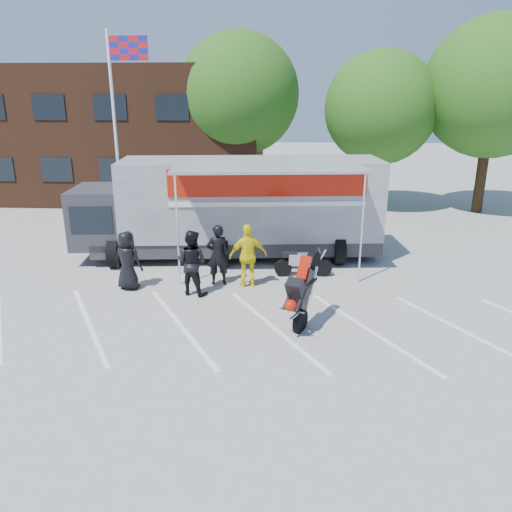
# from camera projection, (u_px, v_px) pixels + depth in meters

# --- Properties ---
(ground) EXTENTS (100.00, 100.00, 0.00)m
(ground) POSITION_uv_depth(u_px,v_px,m) (265.00, 347.00, 11.70)
(ground) COLOR #A3A39E
(ground) RESTS_ON ground
(parking_bay_lines) EXTENTS (18.09, 13.33, 0.01)m
(parking_bay_lines) POSITION_uv_depth(u_px,v_px,m) (267.00, 328.00, 12.65)
(parking_bay_lines) COLOR white
(parking_bay_lines) RESTS_ON ground
(office_building) EXTENTS (18.00, 8.00, 7.00)m
(office_building) POSITION_uv_depth(u_px,v_px,m) (101.00, 133.00, 28.21)
(office_building) COLOR #4C2A18
(office_building) RESTS_ON ground
(flagpole) EXTENTS (1.61, 0.12, 8.00)m
(flagpole) POSITION_uv_depth(u_px,v_px,m) (120.00, 109.00, 19.94)
(flagpole) COLOR white
(flagpole) RESTS_ON ground
(tree_left) EXTENTS (6.12, 6.12, 8.64)m
(tree_left) POSITION_uv_depth(u_px,v_px,m) (239.00, 95.00, 25.24)
(tree_left) COLOR #382314
(tree_left) RESTS_ON ground
(tree_mid) EXTENTS (5.44, 5.44, 7.68)m
(tree_mid) POSITION_uv_depth(u_px,v_px,m) (381.00, 108.00, 24.11)
(tree_mid) COLOR #382314
(tree_mid) RESTS_ON ground
(tree_right) EXTENTS (6.46, 6.46, 9.12)m
(tree_right) POSITION_uv_depth(u_px,v_px,m) (494.00, 88.00, 23.07)
(tree_right) COLOR #382314
(tree_right) RESTS_ON ground
(transporter_truck) EXTENTS (11.42, 6.29, 3.49)m
(transporter_truck) POSITION_uv_depth(u_px,v_px,m) (238.00, 256.00, 18.22)
(transporter_truck) COLOR #9C9FA4
(transporter_truck) RESTS_ON ground
(parked_motorcycle) EXTENTS (1.93, 0.73, 0.99)m
(parked_motorcycle) POSITION_uv_depth(u_px,v_px,m) (303.00, 276.00, 16.21)
(parked_motorcycle) COLOR #A6A7AB
(parked_motorcycle) RESTS_ON ground
(stunt_bike_rider) EXTENTS (1.51, 1.97, 2.10)m
(stunt_bike_rider) POSITION_uv_depth(u_px,v_px,m) (310.00, 321.00, 13.06)
(stunt_bike_rider) COLOR black
(stunt_bike_rider) RESTS_ON ground
(spectator_leather_a) EXTENTS (0.99, 0.77, 1.80)m
(spectator_leather_a) POSITION_uv_depth(u_px,v_px,m) (128.00, 260.00, 14.92)
(spectator_leather_a) COLOR black
(spectator_leather_a) RESTS_ON ground
(spectator_leather_b) EXTENTS (0.79, 0.62, 1.89)m
(spectator_leather_b) POSITION_uv_depth(u_px,v_px,m) (218.00, 255.00, 15.30)
(spectator_leather_b) COLOR black
(spectator_leather_b) RESTS_ON ground
(spectator_leather_c) EXTENTS (1.13, 1.00, 1.94)m
(spectator_leather_c) POSITION_uv_depth(u_px,v_px,m) (192.00, 263.00, 14.52)
(spectator_leather_c) COLOR black
(spectator_leather_c) RESTS_ON ground
(spectator_hivis) EXTENTS (1.23, 0.75, 1.96)m
(spectator_hivis) POSITION_uv_depth(u_px,v_px,m) (248.00, 256.00, 15.09)
(spectator_hivis) COLOR #FFEB0D
(spectator_hivis) RESTS_ON ground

